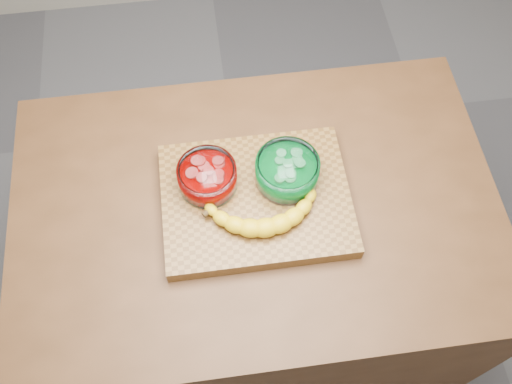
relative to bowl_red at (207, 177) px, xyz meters
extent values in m
plane|color=#5C5C61|center=(0.11, -0.05, -0.97)|extent=(3.50, 3.50, 0.00)
cube|color=#4A2C16|center=(0.11, -0.05, -0.52)|extent=(1.20, 0.80, 0.90)
cube|color=brown|center=(0.11, -0.05, -0.05)|extent=(0.45, 0.35, 0.04)
cylinder|color=white|center=(0.00, 0.00, 0.00)|extent=(0.14, 0.14, 0.07)
cylinder|color=#C20200|center=(0.00, 0.00, -0.01)|extent=(0.12, 0.12, 0.04)
cylinder|color=#F6524D|center=(0.00, 0.00, 0.02)|extent=(0.11, 0.11, 0.02)
cylinder|color=white|center=(0.19, -0.01, 0.00)|extent=(0.15, 0.15, 0.07)
cylinder|color=#008F2E|center=(0.19, -0.01, -0.01)|extent=(0.13, 0.13, 0.04)
cylinder|color=#68DE82|center=(0.19, -0.01, 0.02)|extent=(0.12, 0.12, 0.02)
camera|label=1|loc=(0.02, -0.70, 1.16)|focal=40.00mm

